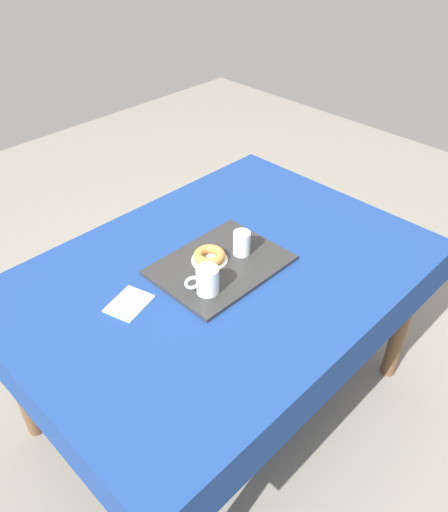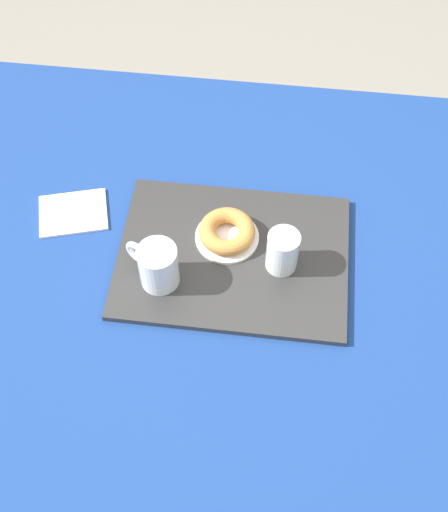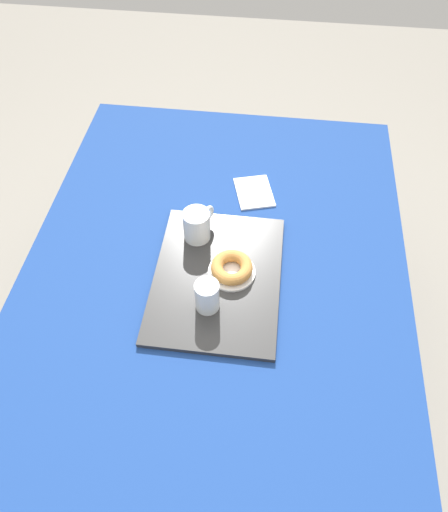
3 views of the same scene
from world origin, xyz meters
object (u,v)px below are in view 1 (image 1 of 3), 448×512
object	(u,v)px
serving_tray	(220,265)
tea_mug_left	(207,281)
water_glass_near	(243,244)
paper_napkin	(129,304)
sugar_donut_left	(209,256)
donut_plate_left	(210,260)
dining_table	(221,287)

from	to	relation	value
serving_tray	tea_mug_left	size ratio (longest dim) A/B	4.18
water_glass_near	paper_napkin	size ratio (longest dim) A/B	0.65
water_glass_near	sugar_donut_left	distance (m)	0.13
donut_plate_left	sugar_donut_left	distance (m)	0.02
donut_plate_left	tea_mug_left	bearing A→B (deg)	-136.68
dining_table	serving_tray	world-z (taller)	serving_tray
tea_mug_left	donut_plate_left	size ratio (longest dim) A/B	0.85
dining_table	sugar_donut_left	xyz separation A→B (m)	(-0.01, 0.05, 0.12)
serving_tray	donut_plate_left	world-z (taller)	donut_plate_left
tea_mug_left	sugar_donut_left	distance (m)	0.16
tea_mug_left	paper_napkin	size ratio (longest dim) A/B	0.78
serving_tray	paper_napkin	world-z (taller)	serving_tray
water_glass_near	sugar_donut_left	bearing A→B (deg)	154.20
tea_mug_left	water_glass_near	world-z (taller)	tea_mug_left
dining_table	serving_tray	size ratio (longest dim) A/B	3.26
dining_table	paper_napkin	world-z (taller)	paper_napkin
dining_table	water_glass_near	xyz separation A→B (m)	(0.10, -0.00, 0.14)
serving_tray	donut_plate_left	bearing A→B (deg)	113.45
tea_mug_left	donut_plate_left	xyz separation A→B (m)	(0.12, 0.11, -0.04)
dining_table	sugar_donut_left	distance (m)	0.13
donut_plate_left	sugar_donut_left	world-z (taller)	sugar_donut_left
sugar_donut_left	paper_napkin	size ratio (longest dim) A/B	0.81
dining_table	paper_napkin	bearing A→B (deg)	166.00
serving_tray	water_glass_near	bearing A→B (deg)	-9.81
dining_table	tea_mug_left	size ratio (longest dim) A/B	13.62
tea_mug_left	donut_plate_left	world-z (taller)	tea_mug_left
water_glass_near	donut_plate_left	distance (m)	0.13
dining_table	paper_napkin	distance (m)	0.35
paper_napkin	donut_plate_left	bearing A→B (deg)	-5.93
dining_table	donut_plate_left	xyz separation A→B (m)	(-0.01, 0.05, 0.10)
sugar_donut_left	paper_napkin	world-z (taller)	sugar_donut_left
tea_mug_left	sugar_donut_left	bearing A→B (deg)	43.32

